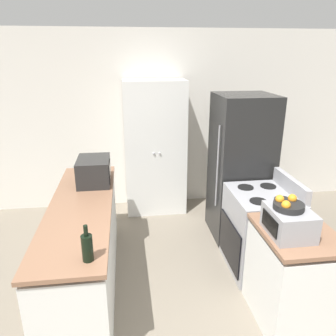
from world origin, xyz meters
The scene contains 10 objects.
wall_back centered at (0.00, 3.11, 1.30)m, with size 7.00×0.06×2.60m.
counter_left centered at (-0.92, 1.21, 0.43)m, with size 0.60×2.21×0.89m.
counter_right centered at (0.92, 0.47, 0.43)m, with size 0.60×0.73×0.89m.
pantry_cabinet centered at (-0.04, 2.82, 0.96)m, with size 0.87×0.51×1.93m.
stove centered at (0.94, 1.22, 0.45)m, with size 0.66×0.74×1.05m.
refrigerator centered at (0.95, 1.98, 0.91)m, with size 0.70×0.70×1.82m.
microwave centered at (-0.82, 1.77, 1.03)m, with size 0.36×0.47×0.28m.
wine_bottle centered at (-0.75, 0.29, 0.99)m, with size 0.08×0.08×0.28m.
toaster_oven centered at (0.81, 0.44, 1.00)m, with size 0.32×0.39×0.22m.
fruit_bowl centered at (0.79, 0.45, 1.14)m, with size 0.24×0.24×0.10m.
Camera 1 is at (-0.45, -1.73, 2.27)m, focal length 35.00 mm.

